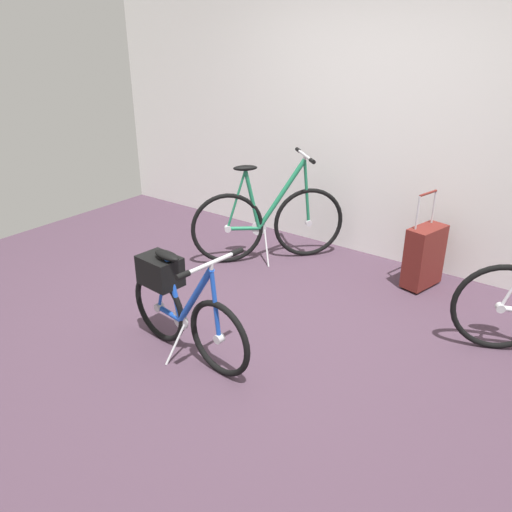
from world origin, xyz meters
name	(u,v)px	position (x,y,z in m)	size (l,w,h in m)	color
ground_plane	(251,335)	(0.00, 0.00, 0.00)	(6.47, 6.47, 0.00)	#473342
back_wall	(379,116)	(0.00, 1.92, 1.32)	(6.47, 0.10, 2.63)	white
folding_bike_foreground	(179,302)	(-0.26, -0.43, 0.38)	(1.11, 0.53, 0.79)	black
display_bike_right	(269,222)	(-0.68, 1.18, 0.38)	(1.00, 1.11, 1.01)	black
rolling_suitcase	(424,256)	(0.70, 1.49, 0.28)	(0.26, 0.39, 0.83)	maroon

